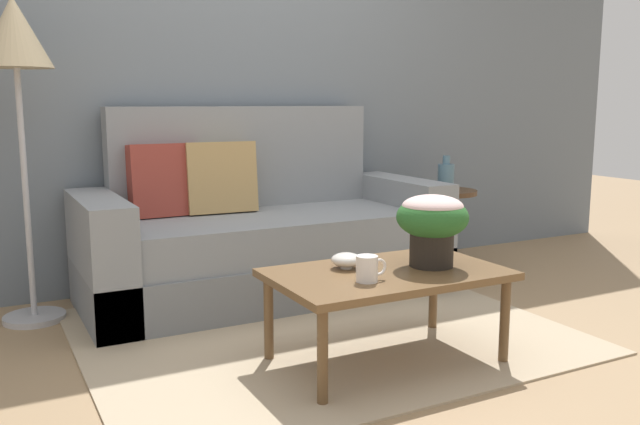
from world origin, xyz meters
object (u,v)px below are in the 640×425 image
Objects in this scene: couch at (260,238)px; floor_lamp at (16,55)px; coffee_mug at (368,269)px; table_vase at (446,176)px; side_table at (446,215)px; coffee_table at (387,280)px; potted_plant at (432,221)px; snack_bowl at (346,260)px.

floor_lamp is (-1.21, 0.09, 0.99)m from couch.
table_vase is at bearing 42.62° from coffee_mug.
side_table is 0.26m from table_vase.
floor_lamp is (-2.52, 0.12, 0.95)m from side_table.
couch is 2.09× the size of coffee_table.
table_vase is (1.29, -0.04, 0.30)m from couch.
coffee_table is 1.70m from side_table.
potted_plant is at bearing -130.54° from side_table.
couch is 1.29m from potted_plant.
floor_lamp is at bearing 134.78° from coffee_table.
coffee_mug is at bearing -137.38° from table_vase.
floor_lamp is 7.09× the size of table_vase.
coffee_mug is (1.12, -1.40, -0.87)m from floor_lamp.
couch is at bearing 86.82° from snack_bowl.
coffee_table is at bearing 174.27° from potted_plant.
couch is at bearing 93.34° from coffee_table.
snack_bowl is 1.72m from table_vase.
potted_plant is 1.55m from table_vase.
table_vase is (1.35, 1.05, 0.19)m from snack_bowl.
potted_plant reaches higher than coffee_table.
coffee_mug is 1.02× the size of snack_bowl.
coffee_table is 7.45× the size of snack_bowl.
coffee_mug is 0.22m from snack_bowl.
table_vase reaches higher than potted_plant.
floor_lamp reaches higher than coffee_mug.
floor_lamp reaches higher than snack_bowl.
coffee_mug is at bearing -137.48° from side_table.
floor_lamp is 1.87m from snack_bowl.
table_vase is (2.50, -0.13, -0.70)m from floor_lamp.
coffee_table is 0.32m from potted_plant.
table_vase is (1.22, 1.16, 0.26)m from coffee_table.
couch is 15.26× the size of coffee_mug.
couch reaches higher than coffee_table.
table_vase is (-0.01, -0.01, 0.26)m from side_table.
snack_bowl is (0.03, 0.22, -0.02)m from coffee_mug.
floor_lamp is at bearing 128.64° from coffee_mug.
floor_lamp is at bearing 177.00° from table_vase.
table_vase is (1.01, 1.18, 0.02)m from potted_plant.
coffee_table is 7.29× the size of coffee_mug.
side_table is at bearing -2.81° from floor_lamp.
table_vase is at bearing -1.94° from couch.
side_table is 2.69m from floor_lamp.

